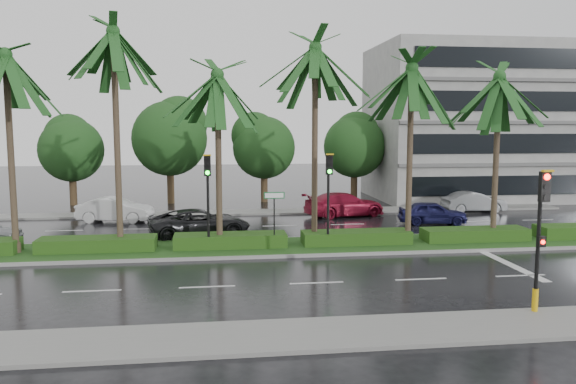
{
  "coord_description": "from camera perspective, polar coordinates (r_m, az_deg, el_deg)",
  "views": [
    {
      "loc": [
        -3.62,
        -24.83,
        5.75
      ],
      "look_at": [
        -0.23,
        1.5,
        2.62
      ],
      "focal_mm": 35.0,
      "sensor_mm": 36.0,
      "label": 1
    }
  ],
  "objects": [
    {
      "name": "signal_median_left",
      "position": [
        25.28,
        -8.15,
        0.4
      ],
      "size": [
        0.34,
        0.42,
        4.36
      ],
      "color": "black",
      "rests_on": "median"
    },
    {
      "name": "car_blue",
      "position": [
        34.12,
        14.47,
        -2.05
      ],
      "size": [
        2.2,
        4.16,
        1.35
      ],
      "primitive_type": "imported",
      "rotation": [
        0.0,
        0.0,
        1.41
      ],
      "color": "#18194A",
      "rests_on": "ground"
    },
    {
      "name": "signal_near",
      "position": [
        18.47,
        24.25,
        -4.01
      ],
      "size": [
        0.34,
        0.45,
        4.36
      ],
      "color": "black",
      "rests_on": "near_sidewalk"
    },
    {
      "name": "building",
      "position": [
        47.53,
        18.51,
        6.68
      ],
      "size": [
        16.0,
        10.0,
        12.0
      ],
      "primitive_type": "cube",
      "color": "gray",
      "rests_on": "ground"
    },
    {
      "name": "palm_row",
      "position": [
        26.06,
        -2.14,
        11.89
      ],
      "size": [
        26.3,
        4.2,
        10.53
      ],
      "color": "#3C2E22",
      "rests_on": "median"
    },
    {
      "name": "far_sidewalk",
      "position": [
        37.44,
        -1.7,
        -2.02
      ],
      "size": [
        40.0,
        2.0,
        0.12
      ],
      "primitive_type": "cube",
      "color": "slate",
      "rests_on": "ground"
    },
    {
      "name": "car_white",
      "position": [
        35.37,
        -17.13,
        -1.73
      ],
      "size": [
        2.29,
        4.68,
        1.48
      ],
      "primitive_type": "imported",
      "rotation": [
        0.0,
        0.0,
        1.4
      ],
      "color": "silver",
      "rests_on": "ground"
    },
    {
      "name": "ground",
      "position": [
        25.74,
        0.94,
        -6.19
      ],
      "size": [
        120.0,
        120.0,
        0.0
      ],
      "primitive_type": "plane",
      "color": "black",
      "rests_on": "ground"
    },
    {
      "name": "car_grey",
      "position": [
        39.58,
        18.37,
        -0.97
      ],
      "size": [
        1.56,
        4.22,
        1.38
      ],
      "primitive_type": "imported",
      "rotation": [
        0.0,
        0.0,
        1.59
      ],
      "color": "#5B5E61",
      "rests_on": "ground"
    },
    {
      "name": "hedge",
      "position": [
        26.61,
        0.63,
        -4.77
      ],
      "size": [
        35.2,
        1.4,
        0.6
      ],
      "color": "#1A4012",
      "rests_on": "median"
    },
    {
      "name": "near_sidewalk",
      "position": [
        16.11,
        6.32,
        -14.02
      ],
      "size": [
        40.0,
        2.4,
        0.12
      ],
      "primitive_type": "cube",
      "color": "slate",
      "rests_on": "ground"
    },
    {
      "name": "median",
      "position": [
        26.69,
        0.63,
        -5.55
      ],
      "size": [
        36.0,
        4.0,
        0.15
      ],
      "color": "gray",
      "rests_on": "ground"
    },
    {
      "name": "bg_trees",
      "position": [
        42.5,
        -3.97,
        5.09
      ],
      "size": [
        32.48,
        5.52,
        7.98
      ],
      "color": "#3B2C1B",
      "rests_on": "ground"
    },
    {
      "name": "signal_median_right",
      "position": [
        25.79,
        4.16,
        0.58
      ],
      "size": [
        0.34,
        0.42,
        4.36
      ],
      "color": "black",
      "rests_on": "median"
    },
    {
      "name": "car_darkgrey",
      "position": [
        29.64,
        -8.94,
        -3.12
      ],
      "size": [
        3.57,
        5.66,
        1.46
      ],
      "primitive_type": "imported",
      "rotation": [
        0.0,
        0.0,
        1.81
      ],
      "color": "black",
      "rests_on": "ground"
    },
    {
      "name": "car_red",
      "position": [
        36.07,
        5.75,
        -1.26
      ],
      "size": [
        3.36,
        5.61,
        1.52
      ],
      "primitive_type": "imported",
      "rotation": [
        0.0,
        0.0,
        1.82
      ],
      "color": "maroon",
      "rests_on": "ground"
    },
    {
      "name": "lane_markings",
      "position": [
        25.93,
        7.77,
        -6.14
      ],
      "size": [
        34.0,
        13.06,
        0.01
      ],
      "color": "silver",
      "rests_on": "ground"
    },
    {
      "name": "street_sign",
      "position": [
        25.7,
        -1.41,
        -1.39
      ],
      "size": [
        0.95,
        0.09,
        2.6
      ],
      "color": "black",
      "rests_on": "median"
    }
  ]
}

